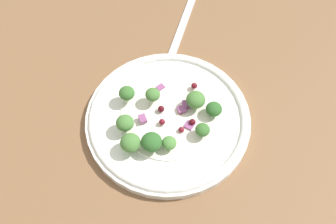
{
  "coord_description": "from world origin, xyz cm",
  "views": [
    {
      "loc": [
        15.89,
        -21.39,
        50.3
      ],
      "look_at": [
        -1.0,
        2.53,
        2.7
      ],
      "focal_mm": 43.94,
      "sensor_mm": 36.0,
      "label": 1
    }
  ],
  "objects_px": {
    "broccoli_floret_0": "(153,95)",
    "fork": "(177,39)",
    "broccoli_floret_1": "(196,100)",
    "plate": "(168,119)",
    "broccoli_floret_2": "(127,93)"
  },
  "relations": [
    {
      "from": "broccoli_floret_0",
      "to": "broccoli_floret_2",
      "type": "bearing_deg",
      "value": -148.71
    },
    {
      "from": "broccoli_floret_0",
      "to": "broccoli_floret_1",
      "type": "xyz_separation_m",
      "value": [
        0.05,
        0.03,
        -0.0
      ]
    },
    {
      "from": "broccoli_floret_0",
      "to": "broccoli_floret_2",
      "type": "distance_m",
      "value": 0.04
    },
    {
      "from": "plate",
      "to": "fork",
      "type": "bearing_deg",
      "value": 119.58
    },
    {
      "from": "broccoli_floret_2",
      "to": "fork",
      "type": "distance_m",
      "value": 0.15
    },
    {
      "from": "broccoli_floret_0",
      "to": "fork",
      "type": "relative_size",
      "value": 0.12
    },
    {
      "from": "fork",
      "to": "broccoli_floret_2",
      "type": "bearing_deg",
      "value": -84.8
    },
    {
      "from": "plate",
      "to": "fork",
      "type": "height_order",
      "value": "plate"
    },
    {
      "from": "broccoli_floret_1",
      "to": "fork",
      "type": "bearing_deg",
      "value": 134.84
    },
    {
      "from": "broccoli_floret_0",
      "to": "fork",
      "type": "xyz_separation_m",
      "value": [
        -0.04,
        0.13,
        -0.03
      ]
    },
    {
      "from": "plate",
      "to": "broccoli_floret_1",
      "type": "xyz_separation_m",
      "value": [
        0.02,
        0.04,
        0.02
      ]
    },
    {
      "from": "broccoli_floret_0",
      "to": "fork",
      "type": "bearing_deg",
      "value": 109.38
    },
    {
      "from": "plate",
      "to": "broccoli_floret_2",
      "type": "height_order",
      "value": "broccoli_floret_2"
    },
    {
      "from": "plate",
      "to": "broccoli_floret_0",
      "type": "bearing_deg",
      "value": 165.07
    },
    {
      "from": "plate",
      "to": "broccoli_floret_0",
      "type": "relative_size",
      "value": 10.96
    }
  ]
}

